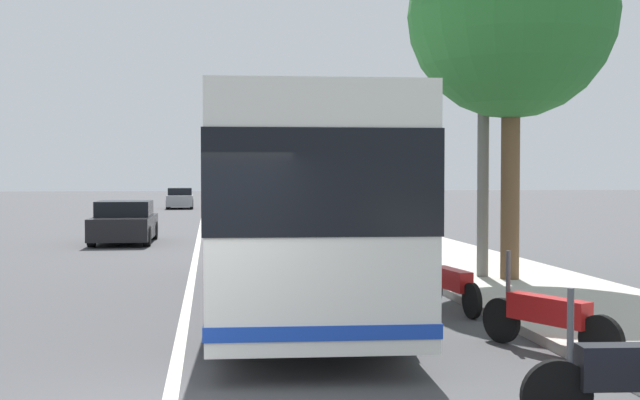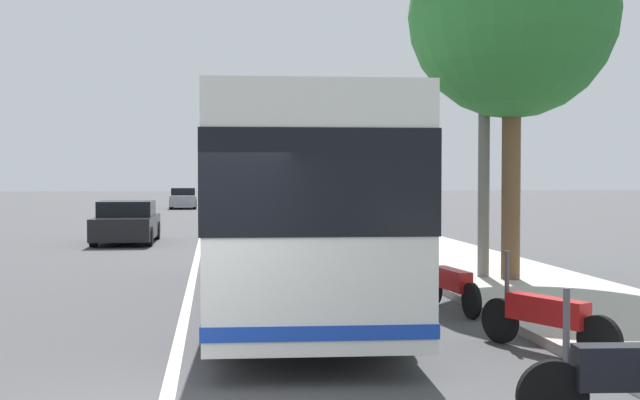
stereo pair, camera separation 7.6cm
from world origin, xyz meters
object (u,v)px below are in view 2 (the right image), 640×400
object	(u,v)px
motorcycle_mid_row	(639,377)
roadside_tree_mid_block	(512,16)
motorcycle_far_end	(546,317)
car_behind_bus	(127,223)
utility_pole	(484,105)
coach_bus	(296,198)
motorcycle_by_tree	(451,284)
car_side_street	(183,199)

from	to	relation	value
motorcycle_mid_row	roadside_tree_mid_block	xyz separation A→B (m)	(8.95, -2.30, 5.01)
motorcycle_far_end	car_behind_bus	size ratio (longest dim) A/B	0.46
roadside_tree_mid_block	utility_pole	distance (m)	1.87
coach_bus	roadside_tree_mid_block	size ratio (longest dim) A/B	1.49
motorcycle_mid_row	car_behind_bus	xyz separation A→B (m)	(20.54, 6.62, 0.18)
motorcycle_by_tree	utility_pole	size ratio (longest dim) A/B	0.27
roadside_tree_mid_block	coach_bus	bearing A→B (deg)	110.25
motorcycle_by_tree	roadside_tree_mid_block	bearing A→B (deg)	-44.82
motorcycle_by_tree	utility_pole	bearing A→B (deg)	-35.13
motorcycle_mid_row	utility_pole	xyz separation A→B (m)	(9.41, -1.88, 3.25)
motorcycle_far_end	car_behind_bus	world-z (taller)	car_behind_bus
motorcycle_far_end	utility_pole	world-z (taller)	utility_pole
motorcycle_far_end	car_side_street	bearing A→B (deg)	-18.72
car_side_street	motorcycle_by_tree	bearing A→B (deg)	7.10
motorcycle_far_end	utility_pole	size ratio (longest dim) A/B	0.27
motorcycle_far_end	motorcycle_by_tree	bearing A→B (deg)	-22.21
motorcycle_far_end	coach_bus	bearing A→B (deg)	6.07
motorcycle_by_tree	car_behind_bus	xyz separation A→B (m)	(14.34, 6.82, 0.22)
utility_pole	car_behind_bus	bearing A→B (deg)	37.40
coach_bus	motorcycle_by_tree	distance (m)	3.05
motorcycle_by_tree	utility_pole	xyz separation A→B (m)	(3.22, -1.68, 3.28)
motorcycle_by_tree	roadside_tree_mid_block	xyz separation A→B (m)	(2.75, -2.09, 5.04)
coach_bus	motorcycle_mid_row	bearing A→B (deg)	-159.31
motorcycle_mid_row	car_side_street	size ratio (longest dim) A/B	0.55
car_side_street	roadside_tree_mid_block	distance (m)	40.62
motorcycle_far_end	motorcycle_by_tree	distance (m)	3.22
motorcycle_mid_row	car_behind_bus	world-z (taller)	car_behind_bus
motorcycle_by_tree	car_side_street	size ratio (longest dim) A/B	0.50
coach_bus	motorcycle_far_end	distance (m)	5.26
motorcycle_by_tree	car_behind_bus	size ratio (longest dim) A/B	0.48
coach_bus	roadside_tree_mid_block	bearing A→B (deg)	-66.55
roadside_tree_mid_block	utility_pole	bearing A→B (deg)	41.57
motorcycle_far_end	roadside_tree_mid_block	bearing A→B (deg)	-43.81
motorcycle_mid_row	roadside_tree_mid_block	world-z (taller)	roadside_tree_mid_block
car_behind_bus	motorcycle_by_tree	bearing A→B (deg)	26.09
car_side_street	roadside_tree_mid_block	size ratio (longest dim) A/B	0.53
motorcycle_mid_row	motorcycle_far_end	xyz separation A→B (m)	(2.99, -0.45, -0.02)
motorcycle_far_end	roadside_tree_mid_block	size ratio (longest dim) A/B	0.26
motorcycle_by_tree	car_behind_bus	bearing A→B (deg)	17.90
roadside_tree_mid_block	utility_pole	world-z (taller)	roadside_tree_mid_block
motorcycle_mid_row	motorcycle_by_tree	size ratio (longest dim) A/B	1.08
motorcycle_mid_row	coach_bus	bearing A→B (deg)	-67.42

